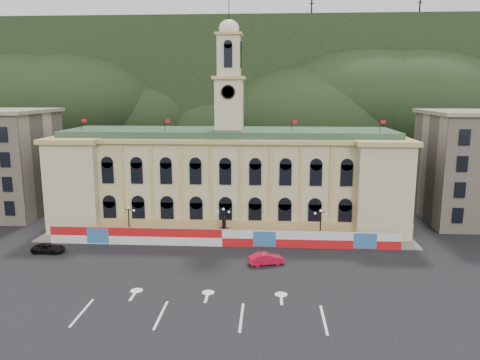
# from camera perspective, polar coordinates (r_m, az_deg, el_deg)

# --- Properties ---
(ground) EXTENTS (260.00, 260.00, 0.00)m
(ground) POSITION_cam_1_polar(r_m,az_deg,el_deg) (53.40, -3.83, -13.29)
(ground) COLOR black
(ground) RESTS_ON ground
(lane_markings) EXTENTS (26.00, 10.00, 0.02)m
(lane_markings) POSITION_cam_1_polar(r_m,az_deg,el_deg) (48.93, -4.61, -15.67)
(lane_markings) COLOR white
(lane_markings) RESTS_ON ground
(hill_ridge) EXTENTS (230.00, 80.00, 64.00)m
(hill_ridge) POSITION_cam_1_polar(r_m,az_deg,el_deg) (170.44, 1.42, 10.07)
(hill_ridge) COLOR black
(hill_ridge) RESTS_ON ground
(city_hall) EXTENTS (56.20, 17.60, 37.10)m
(city_hall) POSITION_cam_1_polar(r_m,az_deg,el_deg) (77.48, -1.30, 0.46)
(city_hall) COLOR beige
(city_hall) RESTS_ON ground
(hoarding_fence) EXTENTS (50.00, 0.44, 2.50)m
(hoarding_fence) POSITION_cam_1_polar(r_m,az_deg,el_deg) (66.94, -2.14, -7.05)
(hoarding_fence) COLOR red
(hoarding_fence) RESTS_ON ground
(pavement) EXTENTS (56.00, 5.50, 0.16)m
(pavement) POSITION_cam_1_polar(r_m,az_deg,el_deg) (69.85, -1.96, -7.29)
(pavement) COLOR slate
(pavement) RESTS_ON ground
(statue) EXTENTS (1.40, 1.40, 3.72)m
(statue) POSITION_cam_1_polar(r_m,az_deg,el_deg) (69.75, -1.94, -6.36)
(statue) COLOR #595651
(statue) RESTS_ON ground
(lamp_left) EXTENTS (1.96, 0.44, 5.15)m
(lamp_left) POSITION_cam_1_polar(r_m,az_deg,el_deg) (70.97, -13.40, -4.77)
(lamp_left) COLOR black
(lamp_left) RESTS_ON ground
(lamp_center) EXTENTS (1.96, 0.44, 5.15)m
(lamp_center) POSITION_cam_1_polar(r_m,az_deg,el_deg) (68.25, -2.03, -5.10)
(lamp_center) COLOR black
(lamp_center) RESTS_ON ground
(lamp_right) EXTENTS (1.96, 0.44, 5.15)m
(lamp_right) POSITION_cam_1_polar(r_m,az_deg,el_deg) (68.36, 9.78, -5.23)
(lamp_right) COLOR black
(lamp_right) RESTS_ON ground
(red_sedan) EXTENTS (4.23, 5.48, 1.50)m
(red_sedan) POSITION_cam_1_polar(r_m,az_deg,el_deg) (60.45, 3.21, -9.57)
(red_sedan) COLOR red
(red_sedan) RESTS_ON ground
(black_suv) EXTENTS (2.10, 4.44, 1.22)m
(black_suv) POSITION_cam_1_polar(r_m,az_deg,el_deg) (69.67, -22.30, -7.71)
(black_suv) COLOR black
(black_suv) RESTS_ON ground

